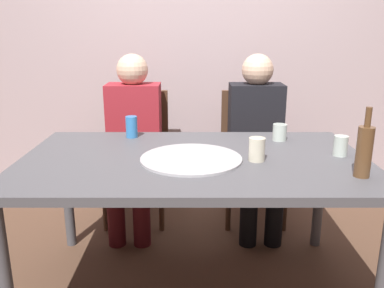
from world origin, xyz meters
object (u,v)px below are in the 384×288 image
Objects in this scene: pizza_tray at (192,159)px; wine_bottle at (365,150)px; tumbler_near at (341,146)px; guest_in_sweater at (134,135)px; guest_in_beanie at (258,135)px; wine_glass at (281,132)px; dining_table at (195,170)px; soda_can at (132,127)px; chair_right at (254,147)px; chair_left at (137,147)px; tumbler_far at (258,149)px.

wine_bottle is at bearing -17.27° from pizza_tray.
guest_in_sweater is (-1.12, 0.72, -0.13)m from tumbler_near.
wine_bottle is 0.25× the size of guest_in_beanie.
wine_glass reaches higher than pizza_tray.
dining_table is 0.58m from wine_glass.
tumbler_near is 0.81× the size of soda_can.
guest_in_sweater is 1.00× the size of guest_in_beanie.
chair_right is at bearing -90.00° from guest_in_beanie.
dining_table is 0.73m from tumbler_near.
chair_right is (0.78, 0.52, -0.27)m from soda_can.
chair_left is 0.83m from chair_right.
chair_right reaches higher than pizza_tray.
pizza_tray is at bearing -174.56° from tumbler_near.
chair_right is at bearing 82.19° from tumbler_far.
tumbler_near is 1.44m from chair_left.
chair_right is at bearing 103.55° from wine_bottle.
dining_table is 0.86m from guest_in_beanie.
soda_can is (-0.35, 0.37, 0.13)m from dining_table.
chair_left reaches higher than pizza_tray.
wine_bottle is 0.47m from tumbler_far.
soda_can reaches higher than pizza_tray.
chair_left is (-0.70, 0.95, -0.27)m from tumbler_far.
pizza_tray is 4.35× the size of tumbler_far.
chair_left is at bearing 0.00° from chair_right.
wine_glass is 0.76× the size of soda_can.
wine_bottle reaches higher than chair_right.
soda_can is at bearing 175.27° from wine_glass.
wine_glass is at bearing 95.17° from chair_right.
pizza_tray is 0.41× the size of guest_in_sweater.
wine_glass is at bearing -4.73° from soda_can.
wine_bottle is (0.72, -0.22, 0.11)m from pizza_tray.
guest_in_sweater is at bearing 90.00° from chair_left.
dining_table is 1.86× the size of chair_left.
wine_glass is at bearing 146.37° from chair_left.
guest_in_beanie reaches higher than chair_left.
dining_table is 16.85× the size of tumbler_near.
guest_in_beanie is (-0.00, -0.15, 0.13)m from chair_right.
tumbler_far is 0.12× the size of chair_right.
guest_in_beanie reaches higher than tumbler_far.
chair_left is at bearing 133.74° from wine_bottle.
soda_can is at bearing 162.00° from tumbler_near.
tumbler_near is at bearing 108.62° from chair_right.
soda_can is at bearing 129.25° from pizza_tray.
wine_bottle reaches higher than tumbler_far.
soda_can is 0.14× the size of chair_left.
tumbler_near is 0.79m from guest_in_beanie.
chair_right reaches higher than wine_glass.
chair_right is (-0.29, 0.87, -0.26)m from tumbler_near.
chair_right reaches higher than tumbler_near.
chair_right is (0.44, 0.94, -0.22)m from pizza_tray.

